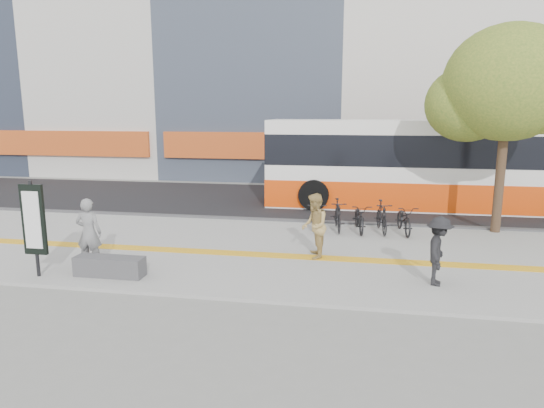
% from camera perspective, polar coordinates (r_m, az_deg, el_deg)
% --- Properties ---
extents(ground, '(120.00, 120.00, 0.00)m').
position_cam_1_polar(ground, '(11.79, -4.58, -7.72)').
color(ground, slate).
rests_on(ground, ground).
extents(sidewalk, '(40.00, 7.00, 0.08)m').
position_cam_1_polar(sidewalk, '(13.17, -2.92, -5.50)').
color(sidewalk, gray).
rests_on(sidewalk, ground).
extents(tactile_strip, '(40.00, 0.45, 0.01)m').
position_cam_1_polar(tactile_strip, '(12.69, -3.44, -5.94)').
color(tactile_strip, gold).
rests_on(tactile_strip, sidewalk).
extents(street, '(40.00, 8.00, 0.06)m').
position_cam_1_polar(street, '(20.35, 1.84, 0.39)').
color(street, black).
rests_on(street, ground).
extents(curb, '(40.00, 0.25, 0.14)m').
position_cam_1_polar(curb, '(16.48, -0.18, -2.00)').
color(curb, '#3B3B3E').
rests_on(curb, ground).
extents(bench, '(1.60, 0.45, 0.45)m').
position_cam_1_polar(bench, '(11.58, -18.80, -7.05)').
color(bench, '#3B3B3E').
rests_on(bench, sidewalk).
extents(signboard, '(0.55, 0.10, 2.20)m').
position_cam_1_polar(signboard, '(11.92, -26.58, -1.84)').
color(signboard, black).
rests_on(signboard, sidewalk).
extents(street_tree, '(4.40, 3.80, 6.31)m').
position_cam_1_polar(street_tree, '(16.21, 26.19, 12.51)').
color(street_tree, '#342217').
rests_on(street_tree, sidewalk).
extents(bus, '(12.74, 3.02, 3.39)m').
position_cam_1_polar(bus, '(19.62, 18.51, 4.23)').
color(bus, white).
rests_on(bus, street).
extents(bicycle_row, '(3.52, 1.75, 0.98)m').
position_cam_1_polar(bicycle_row, '(15.14, 10.41, -1.52)').
color(bicycle_row, black).
rests_on(bicycle_row, sidewalk).
extents(seated_woman, '(0.65, 0.46, 1.68)m').
position_cam_1_polar(seated_woman, '(12.27, -21.02, -3.21)').
color(seated_woman, black).
rests_on(seated_woman, sidewalk).
extents(pedestrian_tan, '(0.73, 0.88, 1.67)m').
position_cam_1_polar(pedestrian_tan, '(12.20, 5.07, -2.63)').
color(pedestrian_tan, tan).
rests_on(pedestrian_tan, sidewalk).
extents(pedestrian_dark, '(0.75, 1.07, 1.50)m').
position_cam_1_polar(pedestrian_dark, '(10.89, 19.28, -5.33)').
color(pedestrian_dark, black).
rests_on(pedestrian_dark, sidewalk).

